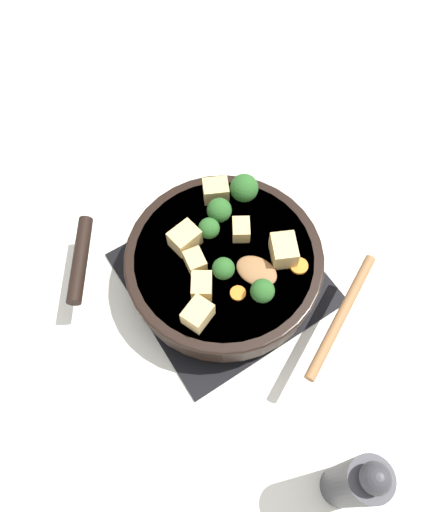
{
  "coord_description": "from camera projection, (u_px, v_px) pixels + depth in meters",
  "views": [
    {
      "loc": [
        0.31,
        -0.2,
        0.8
      ],
      "look_at": [
        0.0,
        0.0,
        0.09
      ],
      "focal_mm": 35.0,
      "sensor_mm": 36.0,
      "label": 1
    }
  ],
  "objects": [
    {
      "name": "tofu_cube_front_piece",
      "position": [
        198.0,
        314.0,
        0.74
      ],
      "size": [
        0.05,
        0.05,
        0.03
      ],
      "primitive_type": "cube",
      "rotation": [
        0.0,
        0.0,
        1.96
      ],
      "color": "#DBB770",
      "rests_on": "skillet_pan"
    },
    {
      "name": "broccoli_floret_east_rim",
      "position": [
        207.0,
        229.0,
        0.8
      ],
      "size": [
        0.03,
        0.03,
        0.04
      ],
      "color": "#709956",
      "rests_on": "skillet_pan"
    },
    {
      "name": "broccoli_floret_near_spoon",
      "position": [
        219.0,
        210.0,
        0.81
      ],
      "size": [
        0.04,
        0.04,
        0.05
      ],
      "color": "#709956",
      "rests_on": "skillet_pan"
    },
    {
      "name": "front_burner_grate",
      "position": [
        224.0,
        275.0,
        0.87
      ],
      "size": [
        0.31,
        0.31,
        0.03
      ],
      "color": "black",
      "rests_on": "ground_plane"
    },
    {
      "name": "tofu_cube_back_piece",
      "position": [
        195.0,
        262.0,
        0.78
      ],
      "size": [
        0.04,
        0.03,
        0.03
      ],
      "primitive_type": "cube",
      "rotation": [
        0.0,
        0.0,
        2.98
      ],
      "color": "#DBB770",
      "rests_on": "skillet_pan"
    },
    {
      "name": "skillet_pan",
      "position": [
        223.0,
        263.0,
        0.83
      ],
      "size": [
        0.36,
        0.41,
        0.06
      ],
      "color": "black",
      "rests_on": "front_burner_grate"
    },
    {
      "name": "wooden_spoon",
      "position": [
        303.0,
        295.0,
        0.76
      ],
      "size": [
        0.23,
        0.21,
        0.02
      ],
      "color": "olive",
      "rests_on": "skillet_pan"
    },
    {
      "name": "broccoli_floret_north_edge",
      "position": [
        244.0,
        188.0,
        0.83
      ],
      "size": [
        0.05,
        0.05,
        0.05
      ],
      "color": "#709956",
      "rests_on": "skillet_pan"
    },
    {
      "name": "tofu_cube_center_large",
      "position": [
        241.0,
        229.0,
        0.81
      ],
      "size": [
        0.04,
        0.04,
        0.03
      ],
      "primitive_type": "cube",
      "rotation": [
        0.0,
        0.0,
        5.73
      ],
      "color": "#DBB770",
      "rests_on": "skillet_pan"
    },
    {
      "name": "carrot_slice_orange_thin",
      "position": [
        238.0,
        293.0,
        0.77
      ],
      "size": [
        0.02,
        0.02,
        0.01
      ],
      "primitive_type": "cylinder",
      "color": "orange",
      "rests_on": "skillet_pan"
    },
    {
      "name": "tofu_cube_mid_small",
      "position": [
        185.0,
        238.0,
        0.8
      ],
      "size": [
        0.04,
        0.05,
        0.04
      ],
      "primitive_type": "cube",
      "rotation": [
        0.0,
        0.0,
        1.74
      ],
      "color": "#DBB770",
      "rests_on": "skillet_pan"
    },
    {
      "name": "tofu_cube_east_chunk",
      "position": [
        202.0,
        286.0,
        0.76
      ],
      "size": [
        0.05,
        0.05,
        0.03
      ],
      "primitive_type": "cube",
      "rotation": [
        0.0,
        0.0,
        2.55
      ],
      "color": "#DBB770",
      "rests_on": "skillet_pan"
    },
    {
      "name": "broccoli_floret_center_top",
      "position": [
        262.0,
        291.0,
        0.75
      ],
      "size": [
        0.04,
        0.04,
        0.04
      ],
      "color": "#709956",
      "rests_on": "skillet_pan"
    },
    {
      "name": "tofu_cube_west_chunk",
      "position": [
        284.0,
        250.0,
        0.79
      ],
      "size": [
        0.06,
        0.06,
        0.04
      ],
      "primitive_type": "cube",
      "rotation": [
        0.0,
        0.0,
        2.69
      ],
      "color": "#DBB770",
      "rests_on": "skillet_pan"
    },
    {
      "name": "ground_plane",
      "position": [
        224.0,
        278.0,
        0.88
      ],
      "size": [
        2.4,
        2.4,
        0.0
      ],
      "primitive_type": "plane",
      "color": "silver"
    },
    {
      "name": "tofu_cube_near_handle",
      "position": [
        216.0,
        191.0,
        0.84
      ],
      "size": [
        0.05,
        0.05,
        0.03
      ],
      "primitive_type": "cube",
      "rotation": [
        0.0,
        0.0,
        4.27
      ],
      "color": "#DBB770",
      "rests_on": "skillet_pan"
    },
    {
      "name": "carrot_slice_near_center",
      "position": [
        299.0,
        266.0,
        0.79
      ],
      "size": [
        0.03,
        0.03,
        0.01
      ],
      "primitive_type": "cylinder",
      "color": "orange",
      "rests_on": "skillet_pan"
    },
    {
      "name": "pepper_mill",
      "position": [
        355.0,
        483.0,
        0.64
      ],
      "size": [
        0.06,
        0.06,
        0.22
      ],
      "color": "#333338",
      "rests_on": "ground_plane"
    },
    {
      "name": "broccoli_floret_west_rim",
      "position": [
        223.0,
        269.0,
        0.77
      ],
      "size": [
        0.04,
        0.04,
        0.04
      ],
      "color": "#709956",
      "rests_on": "skillet_pan"
    }
  ]
}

